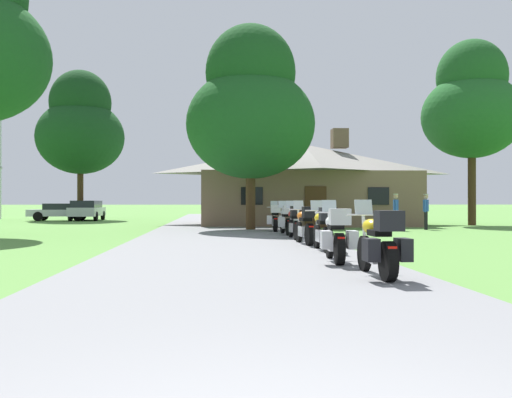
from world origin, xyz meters
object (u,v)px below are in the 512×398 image
object	(u,v)px
tree_by_lodge_front	(251,109)
motorcycle_orange_fourth_in_row	(305,225)
motorcycle_white_second_in_row	(336,236)
motorcycle_yellow_third_in_row	(323,229)
motorcycle_silver_sixth_in_row	(287,220)
parked_silver_sedan_far_left	(60,212)
tree_left_far	(80,127)
motorcycle_yellow_farthest_in_row	(275,218)
bystander_blue_shirt_near_lodge	(396,210)
bystander_blue_shirt_beside_signpost	(426,210)
motorcycle_yellow_nearest_to_camera	(380,245)
parked_silver_suv_far_left	(87,209)
motorcycle_red_fifth_in_row	(294,222)
tree_right_of_lodge	(472,105)

from	to	relation	value
tree_by_lodge_front	motorcycle_orange_fourth_in_row	bearing A→B (deg)	-83.69
motorcycle_white_second_in_row	motorcycle_yellow_third_in_row	distance (m)	2.85
motorcycle_silver_sixth_in_row	parked_silver_sedan_far_left	distance (m)	23.45
tree_left_far	motorcycle_yellow_farthest_in_row	bearing A→B (deg)	-56.09
parked_silver_sedan_far_left	tree_by_lodge_front	bearing A→B (deg)	-144.15
motorcycle_yellow_third_in_row	bystander_blue_shirt_near_lodge	bearing A→B (deg)	63.92
motorcycle_orange_fourth_in_row	motorcycle_silver_sixth_in_row	size ratio (longest dim) A/B	1.00
bystander_blue_shirt_beside_signpost	motorcycle_yellow_third_in_row	bearing A→B (deg)	177.98
motorcycle_yellow_nearest_to_camera	bystander_blue_shirt_near_lodge	xyz separation A→B (m)	(5.52, 16.67, 0.34)
tree_left_far	parked_silver_suv_far_left	world-z (taller)	tree_left_far
motorcycle_yellow_nearest_to_camera	motorcycle_red_fifth_in_row	size ratio (longest dim) A/B	1.00
motorcycle_silver_sixth_in_row	parked_silver_sedan_far_left	size ratio (longest dim) A/B	0.48
motorcycle_yellow_third_in_row	bystander_blue_shirt_near_lodge	world-z (taller)	bystander_blue_shirt_near_lodge
motorcycle_yellow_farthest_in_row	bystander_blue_shirt_near_lodge	xyz separation A→B (m)	(5.69, 1.41, 0.34)
parked_silver_suv_far_left	parked_silver_sedan_far_left	distance (m)	1.83
bystander_blue_shirt_near_lodge	tree_left_far	distance (m)	25.37
bystander_blue_shirt_near_lodge	tree_left_far	bearing A→B (deg)	-120.03
motorcycle_white_second_in_row	bystander_blue_shirt_beside_signpost	bearing A→B (deg)	66.95
motorcycle_white_second_in_row	motorcycle_yellow_third_in_row	world-z (taller)	same
bystander_blue_shirt_beside_signpost	tree_right_of_lodge	distance (m)	8.75
motorcycle_yellow_farthest_in_row	bystander_blue_shirt_near_lodge	world-z (taller)	bystander_blue_shirt_near_lodge
motorcycle_red_fifth_in_row	tree_by_lodge_front	bearing A→B (deg)	98.40
motorcycle_orange_fourth_in_row	motorcycle_silver_sixth_in_row	bearing A→B (deg)	85.22
motorcycle_red_fifth_in_row	tree_right_of_lodge	xyz separation A→B (m)	(11.68, 12.14, 6.15)
motorcycle_white_second_in_row	parked_silver_suv_far_left	world-z (taller)	parked_silver_suv_far_left
motorcycle_yellow_third_in_row	parked_silver_sedan_far_left	xyz separation A→B (m)	(-13.51, 26.57, 0.02)
motorcycle_orange_fourth_in_row	bystander_blue_shirt_beside_signpost	size ratio (longest dim) A/B	1.24
motorcycle_yellow_farthest_in_row	tree_left_far	size ratio (longest dim) A/B	0.19
bystander_blue_shirt_near_lodge	parked_silver_sedan_far_left	distance (m)	24.31
motorcycle_yellow_nearest_to_camera	bystander_blue_shirt_near_lodge	distance (m)	17.56
motorcycle_white_second_in_row	motorcycle_yellow_farthest_in_row	xyz separation A→B (m)	(0.05, 12.82, 0.00)
motorcycle_red_fifth_in_row	motorcycle_silver_sixth_in_row	bearing A→B (deg)	88.68
motorcycle_yellow_nearest_to_camera	motorcycle_orange_fourth_in_row	world-z (taller)	same
motorcycle_red_fifth_in_row	bystander_blue_shirt_beside_signpost	bearing A→B (deg)	45.00
motorcycle_yellow_third_in_row	bystander_blue_shirt_beside_signpost	size ratio (longest dim) A/B	1.23
motorcycle_yellow_farthest_in_row	motorcycle_yellow_third_in_row	bearing A→B (deg)	-85.37
motorcycle_orange_fourth_in_row	motorcycle_red_fifth_in_row	world-z (taller)	same
tree_right_of_lodge	motorcycle_white_second_in_row	bearing A→B (deg)	-120.87
motorcycle_orange_fourth_in_row	parked_silver_suv_far_left	size ratio (longest dim) A/B	0.45
bystander_blue_shirt_near_lodge	tree_right_of_lodge	world-z (taller)	tree_right_of_lodge
motorcycle_white_second_in_row	motorcycle_silver_sixth_in_row	xyz separation A→B (m)	(0.22, 10.21, 0.00)
motorcycle_silver_sixth_in_row	motorcycle_yellow_farthest_in_row	bearing A→B (deg)	91.28
motorcycle_silver_sixth_in_row	motorcycle_red_fifth_in_row	bearing A→B (deg)	-93.51
motorcycle_yellow_third_in_row	motorcycle_red_fifth_in_row	xyz separation A→B (m)	(-0.09, 4.85, 0.00)
motorcycle_silver_sixth_in_row	bystander_blue_shirt_near_lodge	size ratio (longest dim) A/B	1.24
motorcycle_orange_fourth_in_row	tree_right_of_lodge	bearing A→B (deg)	47.29
motorcycle_yellow_third_in_row	parked_silver_suv_far_left	distance (m)	29.68
bystander_blue_shirt_near_lodge	motorcycle_silver_sixth_in_row	bearing A→B (deg)	-40.74
motorcycle_yellow_third_in_row	motorcycle_red_fifth_in_row	distance (m)	4.85
tree_right_of_lodge	motorcycle_yellow_nearest_to_camera	bearing A→B (deg)	-117.58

